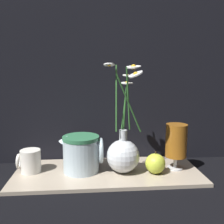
{
  "coord_description": "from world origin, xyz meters",
  "views": [
    {
      "loc": [
        -0.06,
        -0.83,
        0.36
      ],
      "look_at": [
        0.02,
        0.0,
        0.22
      ],
      "focal_mm": 40.0,
      "sensor_mm": 36.0,
      "label": 1
    }
  ],
  "objects_px": {
    "vase_with_flowers": "(123,153)",
    "tea_glass": "(176,142)",
    "yellow_mug": "(30,161)",
    "orange_fruit": "(155,163)",
    "ceramic_pitcher": "(82,152)"
  },
  "relations": [
    {
      "from": "vase_with_flowers",
      "to": "tea_glass",
      "type": "distance_m",
      "value": 0.19
    },
    {
      "from": "ceramic_pitcher",
      "to": "tea_glass",
      "type": "xyz_separation_m",
      "value": [
        0.33,
        -0.01,
        0.03
      ]
    },
    {
      "from": "tea_glass",
      "to": "vase_with_flowers",
      "type": "bearing_deg",
      "value": -175.97
    },
    {
      "from": "vase_with_flowers",
      "to": "yellow_mug",
      "type": "distance_m",
      "value": 0.32
    },
    {
      "from": "yellow_mug",
      "to": "vase_with_flowers",
      "type": "bearing_deg",
      "value": -5.11
    },
    {
      "from": "ceramic_pitcher",
      "to": "tea_glass",
      "type": "relative_size",
      "value": 0.93
    },
    {
      "from": "tea_glass",
      "to": "orange_fruit",
      "type": "bearing_deg",
      "value": -158.36
    },
    {
      "from": "vase_with_flowers",
      "to": "ceramic_pitcher",
      "type": "height_order",
      "value": "vase_with_flowers"
    },
    {
      "from": "tea_glass",
      "to": "orange_fruit",
      "type": "relative_size",
      "value": 2.12
    },
    {
      "from": "yellow_mug",
      "to": "tea_glass",
      "type": "relative_size",
      "value": 0.48
    },
    {
      "from": "vase_with_flowers",
      "to": "orange_fruit",
      "type": "height_order",
      "value": "vase_with_flowers"
    },
    {
      "from": "vase_with_flowers",
      "to": "orange_fruit",
      "type": "relative_size",
      "value": 4.87
    },
    {
      "from": "ceramic_pitcher",
      "to": "tea_glass",
      "type": "height_order",
      "value": "tea_glass"
    },
    {
      "from": "orange_fruit",
      "to": "yellow_mug",
      "type": "bearing_deg",
      "value": 173.64
    },
    {
      "from": "orange_fruit",
      "to": "tea_glass",
      "type": "bearing_deg",
      "value": 21.64
    }
  ]
}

